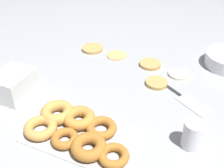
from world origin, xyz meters
TOP-DOWN VIEW (x-y plane):
  - ground_plane at (0.00, 0.00)m, footprint 3.00×3.00m
  - pancake_0 at (0.15, 0.00)m, footprint 0.09×0.09m
  - pancake_1 at (-0.08, 0.15)m, footprint 0.09×0.09m
  - pancake_2 at (0.09, 0.13)m, footprint 0.09×0.09m
  - pancake_3 at (0.22, 0.10)m, footprint 0.09×0.09m
  - pancake_4 at (-0.21, 0.15)m, footprint 0.10×0.10m
  - donut_tray at (0.00, -0.37)m, footprint 0.37×0.21m
  - container_stack at (-0.31, -0.29)m, footprint 0.12×0.14m
  - paper_cup at (0.34, -0.27)m, footprint 0.06×0.06m
  - spatula at (0.29, -0.05)m, footprint 0.27×0.18m

SIDE VIEW (x-z plane):
  - ground_plane at x=0.00m, z-range 0.00..0.00m
  - spatula at x=0.29m, z-range 0.00..0.00m
  - pancake_1 at x=-0.08m, z-range 0.00..0.01m
  - pancake_3 at x=0.22m, z-range 0.00..0.01m
  - pancake_4 at x=-0.21m, z-range 0.00..0.01m
  - pancake_2 at x=0.09m, z-range 0.00..0.01m
  - pancake_0 at x=0.15m, z-range 0.00..0.01m
  - donut_tray at x=0.00m, z-range 0.00..0.04m
  - paper_cup at x=0.34m, z-range 0.00..0.09m
  - container_stack at x=-0.31m, z-range 0.00..0.10m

